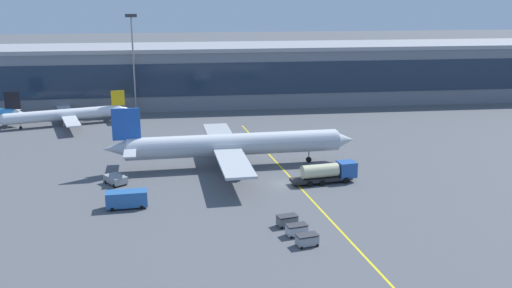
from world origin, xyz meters
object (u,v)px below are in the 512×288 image
(fuel_tanker, at_px, (328,172))
(pushback_tug, at_px, (115,179))
(baggage_cart_1, at_px, (297,230))
(baggage_cart_2, at_px, (287,220))
(commuter_jet_far, at_px, (64,115))
(main_airliner, at_px, (233,145))
(lavatory_truck, at_px, (128,198))
(baggage_cart_0, at_px, (307,240))

(fuel_tanker, bearing_deg, pushback_tug, 173.60)
(baggage_cart_1, xyz_separation_m, baggage_cart_2, (-0.65, 3.13, 0.00))
(baggage_cart_1, distance_m, commuter_jet_far, 78.77)
(main_airliner, relative_size, commuter_jet_far, 1.48)
(main_airliner, height_order, lavatory_truck, main_airliner)
(baggage_cart_0, bearing_deg, commuter_jet_far, 120.50)
(pushback_tug, height_order, commuter_jet_far, commuter_jet_far)
(baggage_cart_1, height_order, baggage_cart_2, same)
(baggage_cart_0, bearing_deg, baggage_cart_2, 101.76)
(main_airliner, xyz_separation_m, lavatory_truck, (-16.76, -17.83, -2.59))
(commuter_jet_far, bearing_deg, main_airliner, -46.10)
(pushback_tug, xyz_separation_m, baggage_cart_0, (25.58, -26.57, -0.07))
(baggage_cart_1, xyz_separation_m, commuter_jet_far, (-40.85, 67.32, 1.73))
(lavatory_truck, height_order, baggage_cart_2, lavatory_truck)
(baggage_cart_0, xyz_separation_m, baggage_cart_2, (-1.30, 6.27, 0.00))
(main_airliner, relative_size, fuel_tanker, 4.03)
(lavatory_truck, relative_size, baggage_cart_2, 2.05)
(pushback_tug, xyz_separation_m, commuter_jet_far, (-15.93, 43.89, 1.66))
(main_airliner, relative_size, pushback_tug, 10.05)
(main_airliner, height_order, baggage_cart_1, main_airliner)
(lavatory_truck, bearing_deg, baggage_cart_1, -29.65)
(baggage_cart_0, relative_size, baggage_cart_1, 1.00)
(fuel_tanker, bearing_deg, baggage_cart_0, -110.45)
(pushback_tug, distance_m, baggage_cart_0, 36.88)
(fuel_tanker, bearing_deg, baggage_cart_2, -120.70)
(baggage_cart_2, bearing_deg, baggage_cart_0, -78.24)
(baggage_cart_0, bearing_deg, fuel_tanker, 69.55)
(baggage_cart_0, bearing_deg, lavatory_truck, 145.37)
(main_airliner, relative_size, baggage_cart_2, 15.30)
(baggage_cart_2, distance_m, commuter_jet_far, 75.76)
(fuel_tanker, height_order, baggage_cart_1, fuel_tanker)
(fuel_tanker, height_order, pushback_tug, fuel_tanker)
(fuel_tanker, xyz_separation_m, baggage_cart_1, (-9.13, -19.61, -0.96))
(baggage_cart_0, distance_m, commuter_jet_far, 81.79)
(lavatory_truck, distance_m, baggage_cart_0, 27.62)
(baggage_cart_0, distance_m, baggage_cart_1, 3.20)
(pushback_tug, bearing_deg, lavatory_truck, -75.29)
(pushback_tug, bearing_deg, fuel_tanker, -6.40)
(pushback_tug, xyz_separation_m, baggage_cart_2, (24.27, -20.30, -0.07))
(pushback_tug, distance_m, baggage_cart_2, 31.64)
(fuel_tanker, bearing_deg, commuter_jet_far, 136.34)
(commuter_jet_far, bearing_deg, lavatory_truck, -71.07)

